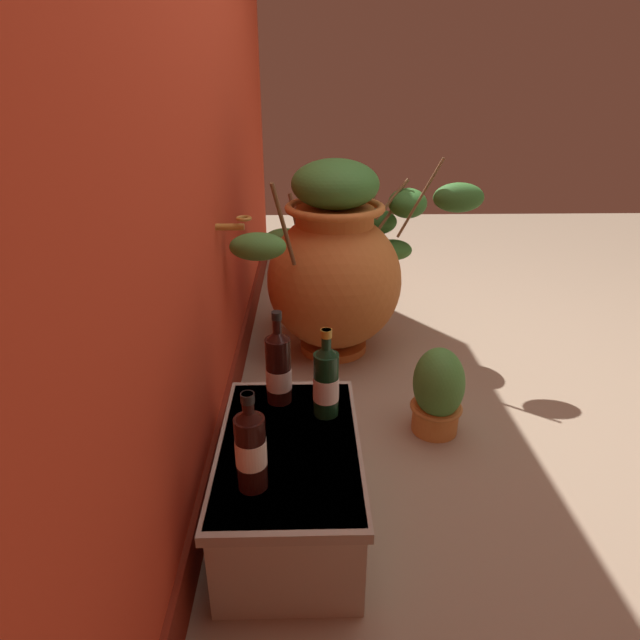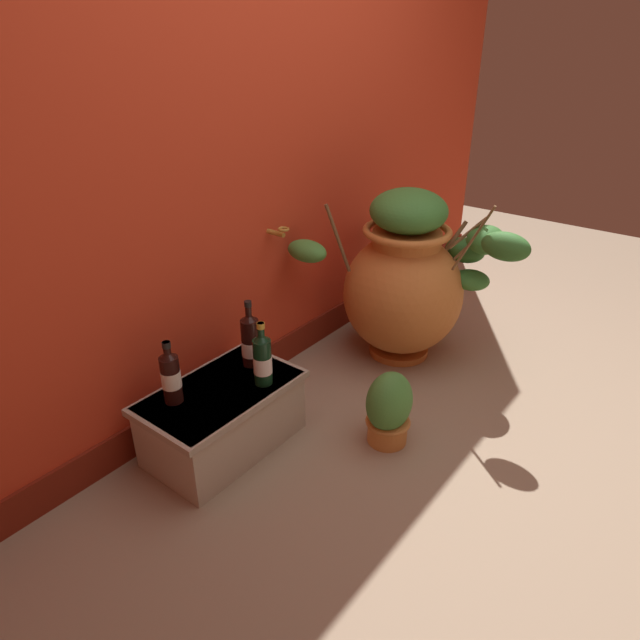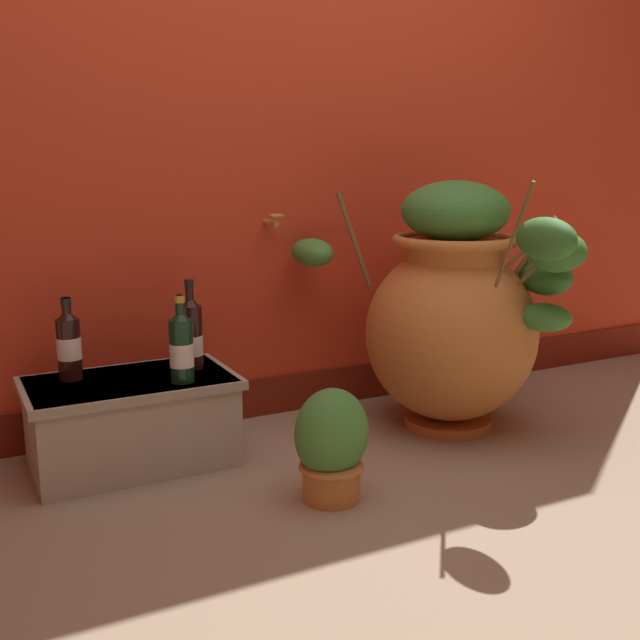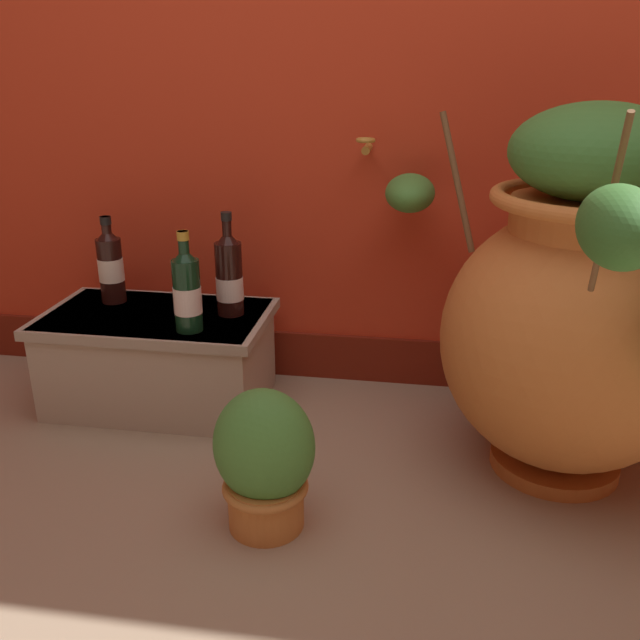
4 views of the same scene
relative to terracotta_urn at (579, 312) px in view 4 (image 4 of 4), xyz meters
name	(u,v)px [view 4 (image 4 of 4)]	position (x,y,z in m)	size (l,w,h in m)	color
ground_plane	(331,633)	(-0.51, -0.64, -0.44)	(7.00, 7.00, 0.00)	gray
terracotta_urn	(579,312)	(0.00, 0.00, 0.00)	(0.90, 1.07, 0.94)	#C17033
stone_ledge	(159,354)	(-1.17, 0.19, -0.28)	(0.68, 0.40, 0.30)	#B2A893
wine_bottle_left	(110,264)	(-1.34, 0.28, -0.02)	(0.08, 0.08, 0.27)	black
wine_bottle_middle	(229,274)	(-0.94, 0.23, -0.02)	(0.08, 0.08, 0.31)	black
wine_bottle_right	(187,289)	(-1.02, 0.08, -0.02)	(0.08, 0.08, 0.29)	black
potted_shrub	(265,461)	(-0.70, -0.35, -0.27)	(0.23, 0.20, 0.35)	#CC7F3D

